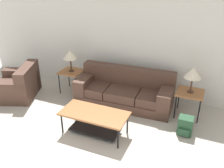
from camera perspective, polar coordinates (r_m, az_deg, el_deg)
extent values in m
cube|color=silver|center=(6.01, 6.18, 9.27)|extent=(9.09, 0.06, 2.60)
cube|color=#4C3328|center=(5.88, 2.71, -3.63)|extent=(2.25, 0.96, 0.22)
cube|color=#4C3328|center=(6.00, -4.03, -0.75)|extent=(0.75, 0.80, 0.20)
cube|color=#4C3328|center=(5.76, 2.69, -1.90)|extent=(0.75, 0.80, 0.20)
cube|color=#4C3328|center=(5.61, 9.89, -3.10)|extent=(0.75, 0.80, 0.20)
cube|color=#4C3328|center=(5.91, 3.71, 2.03)|extent=(2.23, 0.36, 0.40)
cube|color=#4C3328|center=(6.12, -5.91, -0.59)|extent=(0.32, 0.87, 0.58)
cube|color=#4C3328|center=(5.62, 12.20, -3.65)|extent=(0.32, 0.87, 0.58)
cube|color=#4C3328|center=(6.63, -20.90, -0.98)|extent=(1.20, 1.29, 0.40)
cube|color=#4C3328|center=(6.35, -18.85, 2.18)|extent=(0.61, 1.06, 0.40)
cube|color=#4C3328|center=(6.92, -19.86, 1.06)|extent=(0.92, 0.56, 0.56)
cube|color=#4C3328|center=(6.28, -22.29, -1.93)|extent=(0.92, 0.56, 0.56)
cube|color=#33567F|center=(6.46, -20.41, 1.37)|extent=(0.30, 0.38, 0.36)
cube|color=#935B33|center=(4.76, -4.06, -6.75)|extent=(1.29, 0.61, 0.04)
cylinder|color=black|center=(4.97, -11.36, -8.86)|extent=(0.03, 0.03, 0.43)
cylinder|color=black|center=(4.51, 1.37, -12.35)|extent=(0.03, 0.03, 0.43)
cylinder|color=black|center=(5.31, -8.43, -6.13)|extent=(0.03, 0.03, 0.43)
cylinder|color=black|center=(4.88, 3.54, -9.03)|extent=(0.03, 0.03, 0.43)
cube|color=black|center=(4.96, -3.93, -10.28)|extent=(0.96, 0.43, 0.02)
cube|color=#935B33|center=(6.34, -9.26, 2.82)|extent=(0.56, 0.53, 0.03)
cylinder|color=black|center=(6.41, -11.93, 0.05)|extent=(0.03, 0.03, 0.54)
cylinder|color=black|center=(6.17, -8.27, -0.71)|extent=(0.03, 0.03, 0.54)
cylinder|color=black|center=(6.74, -9.82, 1.58)|extent=(0.03, 0.03, 0.54)
cylinder|color=black|center=(6.51, -6.27, 0.91)|extent=(0.03, 0.03, 0.54)
cube|color=#935B33|center=(5.48, 17.42, -1.90)|extent=(0.56, 0.53, 0.03)
cylinder|color=black|center=(5.44, 14.25, -5.15)|extent=(0.03, 0.03, 0.54)
cylinder|color=black|center=(5.42, 19.21, -6.04)|extent=(0.03, 0.03, 0.54)
cylinder|color=black|center=(5.83, 15.02, -3.03)|extent=(0.03, 0.03, 0.54)
cylinder|color=black|center=(5.81, 19.64, -3.84)|extent=(0.03, 0.03, 0.54)
cylinder|color=#472D1E|center=(6.33, -9.27, 3.02)|extent=(0.14, 0.14, 0.02)
cylinder|color=#472D1E|center=(6.27, -9.38, 4.42)|extent=(0.04, 0.04, 0.31)
cone|color=beige|center=(6.17, -9.56, 6.72)|extent=(0.35, 0.35, 0.22)
cylinder|color=#472D1E|center=(5.47, 17.45, -1.67)|extent=(0.14, 0.14, 0.02)
cylinder|color=#472D1E|center=(5.40, 17.68, -0.12)|extent=(0.04, 0.04, 0.31)
cone|color=beige|center=(5.30, 18.06, 2.47)|extent=(0.35, 0.35, 0.22)
cube|color=#23472D|center=(5.08, 16.41, -9.07)|extent=(0.28, 0.23, 0.36)
cube|color=#23472D|center=(5.01, 16.09, -10.59)|extent=(0.21, 0.05, 0.15)
cylinder|color=#23472D|center=(5.19, 15.82, -7.95)|extent=(0.02, 0.02, 0.27)
cylinder|color=#23472D|center=(5.18, 17.49, -8.25)|extent=(0.02, 0.02, 0.27)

